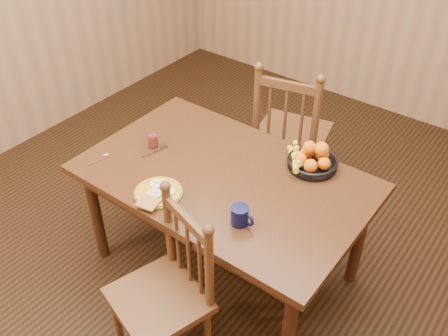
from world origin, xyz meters
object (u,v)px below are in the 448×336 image
Objects in this scene: breakfast_plate at (158,192)px; fruit_bowl at (312,159)px; coffee_mug at (240,216)px; chair_near at (165,293)px; dining_table at (224,187)px; chair_far at (290,134)px.

fruit_bowl is at bearing 53.15° from breakfast_plate.
fruit_bowl reaches higher than coffee_mug.
fruit_bowl is at bearing 94.48° from chair_near.
coffee_mug is at bearing 10.08° from breakfast_plate.
chair_near is 7.25× the size of coffee_mug.
fruit_bowl is (0.22, 1.02, 0.33)m from chair_near.
chair_near is at bearing -79.04° from dining_table.
breakfast_plate is at bearing -117.81° from dining_table.
chair_near is 0.52m from breakfast_plate.
chair_near reaches higher than dining_table.
chair_far reaches higher than chair_near.
coffee_mug is (0.30, -0.26, 0.14)m from dining_table.
dining_table is 0.40m from breakfast_plate.
dining_table is 5.39× the size of breakfast_plate.
fruit_bowl is (0.05, 0.62, 0.00)m from coffee_mug.
coffee_mug is 0.41× the size of fruit_bowl.
coffee_mug is at bearing -40.97° from dining_table.
chair_far is 3.33× the size of fruit_bowl.
dining_table is at bearing 117.74° from chair_near.
chair_near is 3.00× the size of fruit_bowl.
chair_near is 1.09m from fruit_bowl.
coffee_mug is at bearing -94.68° from fruit_bowl.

